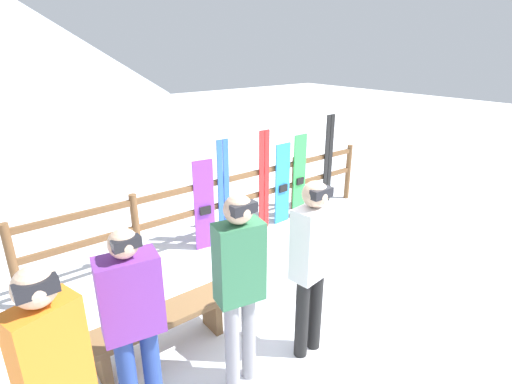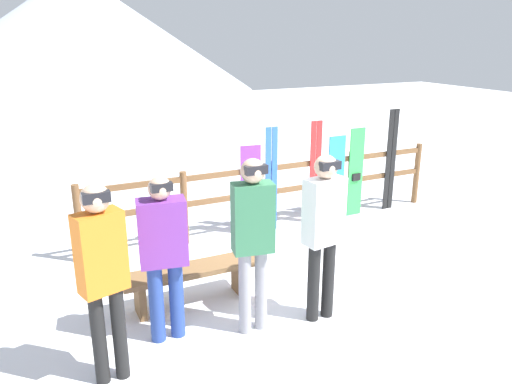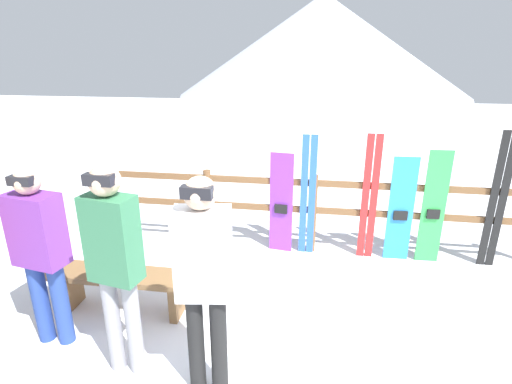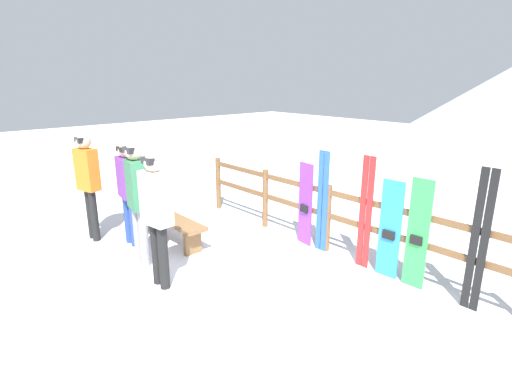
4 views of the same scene
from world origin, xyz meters
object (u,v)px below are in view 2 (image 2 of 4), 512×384
at_px(snowboard_blue, 336,178).
at_px(snowboard_purple, 251,191).
at_px(bench, 191,276).
at_px(ski_pair_red, 315,173).
at_px(snowboard_green, 356,173).
at_px(ski_pair_black, 391,160).
at_px(person_white, 323,225).
at_px(ski_pair_blue, 271,180).
at_px(person_plaid_green, 253,232).
at_px(person_purple, 163,248).
at_px(person_orange, 102,268).

bearing_deg(snowboard_blue, snowboard_purple, -180.00).
relative_size(bench, ski_pair_red, 0.94).
relative_size(snowboard_green, ski_pair_black, 0.85).
xyz_separation_m(person_white, snowboard_green, (2.24, 2.47, -0.33)).
bearing_deg(ski_pair_blue, person_plaid_green, -120.94).
xyz_separation_m(ski_pair_red, ski_pair_black, (1.51, 0.00, 0.04)).
relative_size(ski_pair_blue, snowboard_green, 1.09).
height_order(person_plaid_green, snowboard_green, person_plaid_green).
distance_m(snowboard_purple, ski_pair_blue, 0.37).
xyz_separation_m(snowboard_purple, ski_pair_black, (2.63, 0.00, 0.19)).
height_order(person_white, ski_pair_red, person_white).
bearing_deg(ski_pair_blue, person_purple, -136.50).
distance_m(person_purple, ski_pair_red, 3.72).
bearing_deg(person_plaid_green, ski_pair_blue, 59.06).
bearing_deg(person_purple, ski_pair_black, 25.23).
bearing_deg(person_purple, ski_pair_red, 35.19).
height_order(person_white, ski_pair_black, person_white).
relative_size(person_plaid_green, person_white, 1.01).
xyz_separation_m(person_orange, ski_pair_black, (5.16, 2.55, -0.21)).
relative_size(person_purple, snowboard_blue, 1.22).
relative_size(person_purple, person_orange, 0.93).
xyz_separation_m(snowboard_green, ski_pair_black, (0.72, 0.00, 0.13)).
bearing_deg(person_orange, snowboard_green, 29.79).
xyz_separation_m(person_orange, snowboard_purple, (2.53, 2.54, -0.40)).
bearing_deg(bench, ski_pair_blue, 41.41).
height_order(ski_pair_blue, ski_pair_black, ski_pair_black).
relative_size(ski_pair_blue, ski_pair_red, 0.98).
distance_m(person_plaid_green, person_orange, 1.46).
bearing_deg(ski_pair_black, person_plaid_green, -147.36).
relative_size(snowboard_purple, snowboard_blue, 0.99).
bearing_deg(snowboard_purple, snowboard_green, 0.00).
xyz_separation_m(bench, person_white, (1.15, -0.86, 0.72)).
xyz_separation_m(person_plaid_green, snowboard_purple, (1.08, 2.37, -0.40)).
xyz_separation_m(bench, snowboard_purple, (1.48, 1.61, 0.34)).
height_order(ski_pair_red, ski_pair_black, ski_pair_black).
bearing_deg(bench, ski_pair_red, 31.73).
relative_size(person_plaid_green, person_purple, 1.08).
bearing_deg(snowboard_purple, bench, -132.67).
bearing_deg(ski_pair_blue, person_orange, -138.48).
distance_m(bench, ski_pair_black, 4.45).
bearing_deg(bench, person_purple, -128.96).
bearing_deg(snowboard_blue, person_purple, -148.09).
height_order(ski_pair_blue, snowboard_blue, ski_pair_blue).
height_order(bench, snowboard_purple, snowboard_purple).
bearing_deg(person_white, ski_pair_red, 59.51).
relative_size(snowboard_blue, snowboard_green, 0.93).
xyz_separation_m(snowboard_purple, ski_pair_blue, (0.35, 0.00, 0.13)).
height_order(person_purple, snowboard_blue, person_purple).
bearing_deg(snowboard_green, snowboard_purple, -180.00).
relative_size(ski_pair_red, ski_pair_black, 0.95).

